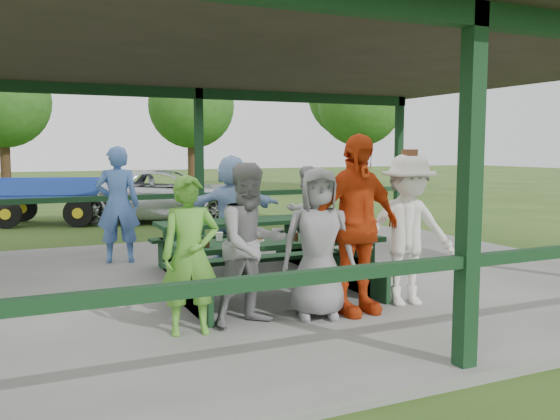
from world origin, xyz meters
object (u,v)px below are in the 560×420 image
picnic_table_near (280,262)px  contestant_grey_mid (318,243)px  picnic_table_far (236,239)px  spectator_grey (305,210)px  spectator_blue (118,205)px  pickup_truck (169,195)px  contestant_white_fedora (408,230)px  spectator_lblue (232,208)px  contestant_red (355,225)px  contestant_green (190,255)px  contestant_grey_left (252,244)px  farm_trailer (49,200)px

picnic_table_near → contestant_grey_mid: (0.09, -0.80, 0.34)m
picnic_table_far → spectator_grey: spectator_grey is taller
spectator_blue → pickup_truck: bearing=-99.7°
contestant_grey_mid → pickup_truck: (0.84, 9.92, -0.24)m
contestant_white_fedora → spectator_lblue: contestant_white_fedora is taller
picnic_table_near → spectator_lblue: bearing=81.9°
contestant_red → picnic_table_far: bearing=90.4°
contestant_green → contestant_grey_left: bearing=10.9°
spectator_grey → picnic_table_far: bearing=17.3°
contestant_green → contestant_grey_left: size_ratio=0.93×
contestant_grey_mid → pickup_truck: 9.96m
contestant_grey_left → pickup_truck: 10.00m
picnic_table_far → pickup_truck: pickup_truck is taller
picnic_table_near → contestant_grey_mid: bearing=-83.5°
picnic_table_far → contestant_red: (0.35, -2.84, 0.53)m
contestant_red → contestant_white_fedora: bearing=-1.3°
contestant_grey_mid → picnic_table_far: bearing=107.9°
contestant_green → farm_trailer: bearing=101.9°
farm_trailer → contestant_white_fedora: bearing=-55.9°
contestant_grey_mid → spectator_lblue: size_ratio=0.95×
pickup_truck → spectator_blue: bearing=-177.8°
contestant_grey_left → picnic_table_far: bearing=63.2°
picnic_table_far → spectator_grey: bearing=27.2°
picnic_table_far → spectator_lblue: spectator_lblue is taller
picnic_table_near → farm_trailer: 9.92m
spectator_lblue → contestant_white_fedora: bearing=120.9°
contestant_green → contestant_grey_mid: size_ratio=0.96×
picnic_table_near → contestant_green: bearing=-149.5°
contestant_grey_left → spectator_blue: bearing=89.9°
contestant_green → contestant_grey_left: contestant_grey_left is taller
spectator_grey → contestant_red: bearing=61.3°
spectator_lblue → farm_trailer: 7.37m
contestant_grey_left → farm_trailer: (-1.34, 10.47, -0.32)m
picnic_table_near → pickup_truck: pickup_truck is taller
spectator_blue → picnic_table_near: bearing=123.9°
contestant_red → contestant_white_fedora: size_ratio=1.09×
contestant_green → contestant_red: 1.88m
contestant_grey_mid → spectator_lblue: (0.30, 3.56, 0.05)m
spectator_lblue → pickup_truck: (0.53, 6.36, -0.28)m
picnic_table_near → farm_trailer: (-2.00, 9.72, 0.05)m
contestant_grey_mid → picnic_table_near: bearing=116.2°
spectator_lblue → picnic_table_far: bearing=90.9°
contestant_green → contestant_red: (1.86, -0.05, 0.21)m
picnic_table_near → spectator_blue: 3.59m
spectator_lblue → contestant_grey_left: bearing=89.7°
contestant_grey_mid → contestant_green: bearing=-161.0°
spectator_lblue → farm_trailer: bearing=-54.4°
contestant_grey_mid → spectator_lblue: spectator_lblue is taller
contestant_grey_left → spectator_lblue: size_ratio=0.98×
spectator_blue → farm_trailer: 6.47m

